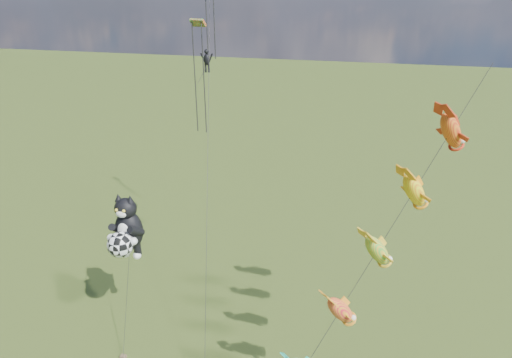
# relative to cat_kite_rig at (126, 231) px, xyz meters

# --- Properties ---
(cat_kite_rig) EXTENTS (2.19, 3.99, 11.17)m
(cat_kite_rig) POSITION_rel_cat_kite_rig_xyz_m (0.00, 0.00, 0.00)
(cat_kite_rig) COLOR brown
(cat_kite_rig) RESTS_ON ground
(fish_windsock_rig) EXTENTS (10.79, 11.93, 19.95)m
(fish_windsock_rig) POSITION_rel_cat_kite_rig_xyz_m (15.94, -2.27, 2.57)
(fish_windsock_rig) COLOR brown
(fish_windsock_rig) RESTS_ON ground
(parafoil_rig) EXTENTS (5.52, 16.89, 27.18)m
(parafoil_rig) POSITION_rel_cat_kite_rig_xyz_m (2.71, 8.98, 10.74)
(parafoil_rig) COLOR brown
(parafoil_rig) RESTS_ON ground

